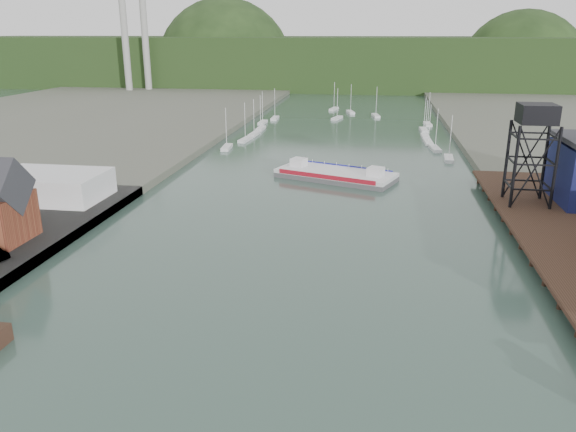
% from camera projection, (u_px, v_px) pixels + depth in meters
% --- Properties ---
extents(ground, '(600.00, 600.00, 0.00)m').
position_uv_depth(ground, '(227.00, 424.00, 43.28)').
color(ground, '#2B4338').
rests_on(ground, ground).
extents(east_pier, '(14.00, 70.00, 2.45)m').
position_uv_depth(east_pier, '(562.00, 231.00, 79.47)').
color(east_pier, black).
rests_on(east_pier, ground).
extents(white_shed, '(18.00, 12.00, 4.50)m').
position_uv_depth(white_shed, '(51.00, 186.00, 95.46)').
color(white_shed, silver).
rests_on(white_shed, west_quay).
extents(lift_tower, '(6.50, 6.50, 16.00)m').
position_uv_depth(lift_tower, '(536.00, 120.00, 87.66)').
color(lift_tower, black).
rests_on(lift_tower, east_pier).
extents(marina_sailboats, '(57.71, 92.65, 0.90)m').
position_uv_depth(marina_sailboats, '(342.00, 129.00, 173.09)').
color(marina_sailboats, silver).
rests_on(marina_sailboats, ground).
extents(smokestacks, '(11.20, 8.20, 60.00)m').
position_uv_depth(smokestacks, '(134.00, 29.00, 267.66)').
color(smokestacks, '#999994').
rests_on(smokestacks, ground).
extents(distant_hills, '(500.00, 120.00, 80.00)m').
position_uv_depth(distant_hills, '(354.00, 65.00, 323.40)').
color(distant_hills, black).
rests_on(distant_hills, ground).
extents(chain_ferry, '(25.68, 17.21, 3.43)m').
position_uv_depth(chain_ferry, '(336.00, 174.00, 114.87)').
color(chain_ferry, '#4E4E50').
rests_on(chain_ferry, ground).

